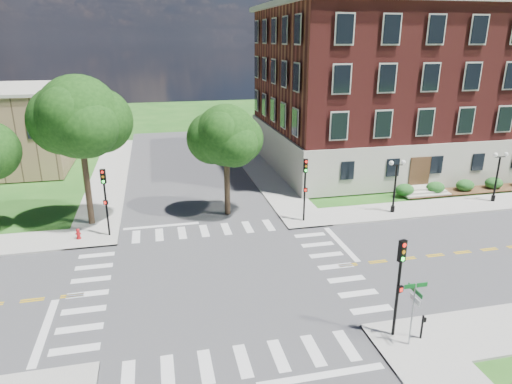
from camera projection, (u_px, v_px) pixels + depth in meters
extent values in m
plane|color=#1E5417|center=(219.00, 280.00, 26.31)|extent=(160.00, 160.00, 0.00)
cube|color=#3D3D3F|center=(219.00, 280.00, 26.31)|extent=(90.00, 12.00, 0.01)
cube|color=#3D3D3F|center=(219.00, 280.00, 26.31)|extent=(12.00, 90.00, 0.01)
cube|color=#9E9B93|center=(477.00, 204.00, 38.26)|extent=(34.00, 3.50, 0.12)
cube|color=#9E9B93|center=(259.00, 167.00, 49.18)|extent=(3.50, 34.00, 0.12)
cube|color=#9E9B93|center=(110.00, 176.00, 45.94)|extent=(3.50, 34.00, 0.12)
cube|color=silver|center=(341.00, 244.00, 30.93)|extent=(0.40, 5.50, 0.00)
cube|color=beige|center=(403.00, 142.00, 50.96)|extent=(30.00, 20.00, 4.20)
cube|color=maroon|center=(410.00, 68.00, 48.40)|extent=(29.55, 19.70, 11.80)
cube|color=beige|center=(417.00, 6.00, 46.44)|extent=(30.60, 20.60, 0.50)
cube|color=#472D19|center=(420.00, 172.00, 40.97)|extent=(2.00, 0.10, 2.80)
cylinder|color=#312218|center=(88.00, 191.00, 33.27)|extent=(0.44, 0.44, 5.05)
sphere|color=#12330E|center=(79.00, 117.00, 31.54)|extent=(5.79, 5.79, 5.79)
cylinder|color=#312218|center=(227.00, 190.00, 35.34)|extent=(0.44, 0.44, 3.93)
sphere|color=#12330E|center=(226.00, 135.00, 33.97)|extent=(4.65, 4.65, 4.65)
cylinder|color=black|center=(397.00, 299.00, 20.64)|extent=(0.14, 0.14, 3.80)
cube|color=black|center=(402.00, 251.00, 19.88)|extent=(0.37, 0.31, 1.00)
cylinder|color=red|center=(404.00, 245.00, 19.65)|extent=(0.19, 0.11, 0.18)
cylinder|color=orange|center=(404.00, 252.00, 19.76)|extent=(0.19, 0.11, 0.18)
cylinder|color=#19E533|center=(403.00, 259.00, 19.86)|extent=(0.19, 0.11, 0.18)
cube|color=black|center=(400.00, 289.00, 20.28)|extent=(0.32, 0.21, 0.30)
cylinder|color=black|center=(304.00, 197.00, 33.99)|extent=(0.14, 0.14, 3.80)
cube|color=black|center=(306.00, 166.00, 33.22)|extent=(0.37, 0.30, 1.00)
cylinder|color=red|center=(306.00, 162.00, 33.00)|extent=(0.19, 0.10, 0.18)
cylinder|color=orange|center=(306.00, 166.00, 33.10)|extent=(0.19, 0.10, 0.18)
cylinder|color=#19E533|center=(306.00, 171.00, 33.21)|extent=(0.19, 0.10, 0.18)
cube|color=black|center=(305.00, 190.00, 33.63)|extent=(0.32, 0.20, 0.30)
cylinder|color=black|center=(107.00, 210.00, 31.41)|extent=(0.14, 0.14, 3.80)
cube|color=black|center=(103.00, 176.00, 30.65)|extent=(0.38, 0.33, 1.00)
cylinder|color=red|center=(102.00, 172.00, 30.42)|extent=(0.18, 0.12, 0.18)
cylinder|color=orange|center=(103.00, 177.00, 30.53)|extent=(0.18, 0.12, 0.18)
cylinder|color=#19E533|center=(103.00, 182.00, 30.63)|extent=(0.18, 0.12, 0.18)
cube|color=black|center=(106.00, 202.00, 31.06)|extent=(0.32, 0.23, 0.30)
cylinder|color=black|center=(393.00, 209.00, 36.24)|extent=(0.32, 0.32, 0.50)
cylinder|color=black|center=(395.00, 189.00, 35.71)|extent=(0.16, 0.16, 3.80)
cube|color=black|center=(397.00, 165.00, 35.09)|extent=(1.00, 0.06, 0.06)
sphere|color=white|center=(391.00, 163.00, 34.92)|extent=(0.36, 0.36, 0.36)
sphere|color=white|center=(403.00, 162.00, 35.13)|extent=(0.36, 0.36, 0.36)
cylinder|color=black|center=(493.00, 198.00, 38.67)|extent=(0.32, 0.32, 0.50)
cylinder|color=black|center=(496.00, 180.00, 38.15)|extent=(0.16, 0.16, 3.80)
cube|color=black|center=(500.00, 157.00, 37.53)|extent=(1.00, 0.06, 0.06)
sphere|color=white|center=(495.00, 155.00, 37.36)|extent=(0.36, 0.36, 0.36)
sphere|color=white|center=(506.00, 154.00, 37.57)|extent=(0.36, 0.36, 0.36)
cylinder|color=gray|center=(412.00, 315.00, 20.07)|extent=(0.07, 0.07, 3.10)
cube|color=#0B5C1D|center=(416.00, 286.00, 19.61)|extent=(1.10, 0.03, 0.20)
cube|color=#0B5C1D|center=(415.00, 291.00, 19.69)|extent=(0.03, 1.10, 0.20)
cube|color=silver|center=(415.00, 300.00, 19.84)|extent=(0.03, 0.75, 0.25)
cylinder|color=black|center=(422.00, 327.00, 20.80)|extent=(0.10, 0.10, 1.20)
cube|color=black|center=(425.00, 320.00, 20.54)|extent=(0.14, 0.08, 0.22)
cylinder|color=#A10C11|center=(79.00, 238.00, 31.40)|extent=(0.32, 0.32, 0.10)
cylinder|color=#A10C11|center=(78.00, 235.00, 31.32)|extent=(0.22, 0.22, 0.60)
sphere|color=#A10C11|center=(78.00, 230.00, 31.21)|extent=(0.24, 0.24, 0.24)
cylinder|color=#A10C11|center=(78.00, 234.00, 31.29)|extent=(0.35, 0.12, 0.12)
cylinder|color=#A10C11|center=(78.00, 234.00, 31.29)|extent=(0.12, 0.35, 0.12)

